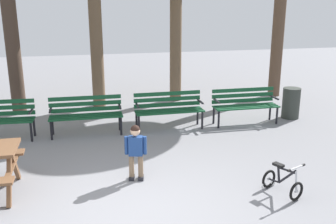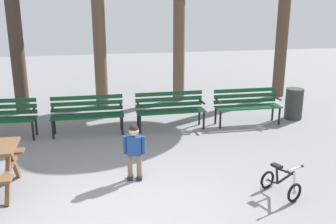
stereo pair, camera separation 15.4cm
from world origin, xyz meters
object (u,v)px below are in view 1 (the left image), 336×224
object	(u,v)px
park_bench_left	(86,112)
park_bench_far_right	(245,103)
park_bench_right	(169,107)
kids_bicycle	(282,182)
trash_bin	(291,103)
child_standing	(136,148)

from	to	relation	value
park_bench_left	park_bench_far_right	size ratio (longest dim) A/B	1.00
park_bench_left	park_bench_right	xyz separation A→B (m)	(1.90, -0.02, 0.00)
kids_bicycle	trash_bin	xyz separation A→B (m)	(2.32, 3.65, 0.19)
park_bench_far_right	kids_bicycle	distance (m)	3.68
park_bench_right	kids_bicycle	size ratio (longest dim) A/B	2.54
park_bench_far_right	park_bench_right	bearing A→B (deg)	178.53
park_bench_left	park_bench_right	size ratio (longest dim) A/B	1.01
park_bench_left	park_bench_right	distance (m)	1.90
child_standing	kids_bicycle	size ratio (longest dim) A/B	1.51
park_bench_far_right	kids_bicycle	size ratio (longest dim) A/B	2.55
park_bench_right	trash_bin	world-z (taller)	park_bench_right
kids_bicycle	trash_bin	bearing A→B (deg)	57.63
child_standing	trash_bin	bearing A→B (deg)	30.72
trash_bin	park_bench_far_right	bearing A→B (deg)	-174.79
park_bench_left	park_bench_far_right	xyz separation A→B (m)	(3.80, -0.07, 0.00)
kids_bicycle	trash_bin	world-z (taller)	trash_bin
park_bench_left	kids_bicycle	bearing A→B (deg)	-51.87
park_bench_far_right	trash_bin	size ratio (longest dim) A/B	2.05
park_bench_far_right	trash_bin	distance (m)	1.35
child_standing	trash_bin	world-z (taller)	child_standing
kids_bicycle	trash_bin	size ratio (longest dim) A/B	0.80
kids_bicycle	child_standing	bearing A→B (deg)	154.04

